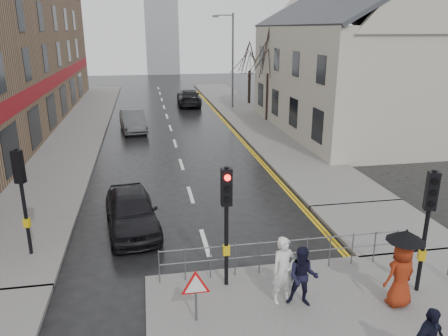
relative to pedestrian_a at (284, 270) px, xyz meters
name	(u,v)px	position (x,y,z in m)	size (l,w,h in m)	color
ground	(220,293)	(-1.48, 0.83, -1.04)	(120.00, 120.00, 0.00)	black
left_pavement	(80,125)	(-7.98, 23.83, -0.97)	(4.00, 44.00, 0.14)	#605E5B
right_pavement	(245,114)	(5.02, 25.83, -0.97)	(4.00, 40.00, 0.14)	#605E5B
pavement_bridge_right	(383,226)	(5.02, 3.83, -0.97)	(4.00, 4.20, 0.14)	#605E5B
building_right_cream	(350,61)	(10.52, 18.83, 3.74)	(9.00, 16.40, 10.10)	#B7B2A0
church_tower	(161,14)	(0.02, 62.83, 7.96)	(5.00, 5.00, 18.00)	#979A9F
traffic_signal_near_left	(226,206)	(-1.28, 1.03, 1.42)	(0.28, 0.27, 3.40)	black
traffic_signal_near_right	(429,211)	(3.72, -0.17, 1.42)	(0.34, 0.33, 3.40)	black
traffic_signal_far_left	(21,184)	(-6.98, 3.84, 1.42)	(0.34, 0.33, 3.40)	black
guard_railing_front	(284,248)	(0.47, 1.43, -0.18)	(7.14, 0.04, 1.00)	#595B5E
warning_sign	(196,288)	(-2.28, -0.37, 0.00)	(0.80, 0.07, 1.35)	#595B5E
street_lamp	(231,55)	(4.34, 28.83, 3.67)	(1.83, 0.25, 8.00)	#595B5E
tree_near	(269,53)	(6.02, 22.83, 4.10)	(2.40, 2.40, 6.58)	black
tree_far	(250,56)	(6.52, 30.83, 3.39)	(2.40, 2.40, 5.64)	black
pedestrian_a	(284,270)	(0.00, 0.00, 0.00)	(0.65, 0.43, 1.79)	silver
pedestrian_b	(303,277)	(0.43, -0.22, -0.10)	(0.78, 0.60, 1.60)	black
pedestrian_with_umbrella	(402,265)	(2.84, -0.67, 0.23)	(0.96, 0.96, 2.08)	maroon
car_parked	(131,211)	(-3.89, 5.29, -0.31)	(1.72, 4.27, 1.45)	black
car_mid	(133,121)	(-4.09, 21.30, -0.31)	(1.53, 4.39, 1.45)	#434648
car_far	(189,97)	(0.86, 31.24, -0.28)	(2.11, 5.19, 1.50)	black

